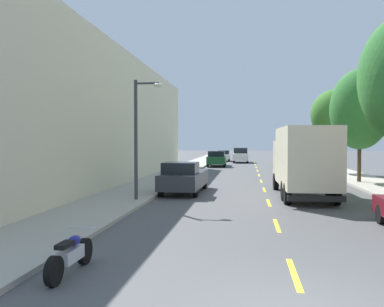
{
  "coord_description": "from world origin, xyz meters",
  "views": [
    {
      "loc": [
        -1.02,
        -6.78,
        2.86
      ],
      "look_at": [
        -5.49,
        26.09,
        1.8
      ],
      "focal_mm": 37.72,
      "sensor_mm": 36.0,
      "label": 1
    }
  ],
  "objects_px": {
    "street_lamp": "(140,129)",
    "parked_pickup_charcoal": "(184,178)",
    "parked_hatchback_silver": "(224,156)",
    "parked_sedan_black": "(314,166)",
    "parked_motorcycle": "(71,255)",
    "parked_pickup_forest": "(217,159)",
    "street_tree_third": "(360,109)",
    "parked_sedan_orange": "(296,160)",
    "delivery_box_truck": "(303,158)",
    "street_tree_farthest": "(334,115)",
    "moving_white_sedan": "(241,155)"
  },
  "relations": [
    {
      "from": "street_lamp",
      "to": "parked_pickup_charcoal",
      "type": "xyz_separation_m",
      "value": [
        1.49,
        3.66,
        -2.58
      ]
    },
    {
      "from": "parked_hatchback_silver",
      "to": "parked_sedan_black",
      "type": "relative_size",
      "value": 0.88
    },
    {
      "from": "parked_hatchback_silver",
      "to": "parked_motorcycle",
      "type": "xyz_separation_m",
      "value": [
        -0.52,
        -48.13,
        -0.35
      ]
    },
    {
      "from": "parked_hatchback_silver",
      "to": "parked_pickup_forest",
      "type": "bearing_deg",
      "value": -90.45
    },
    {
      "from": "parked_motorcycle",
      "to": "parked_sedan_black",
      "type": "bearing_deg",
      "value": 70.55
    },
    {
      "from": "street_lamp",
      "to": "parked_sedan_black",
      "type": "height_order",
      "value": "street_lamp"
    },
    {
      "from": "street_tree_third",
      "to": "parked_sedan_orange",
      "type": "xyz_separation_m",
      "value": [
        -2.02,
        17.63,
        -4.19
      ]
    },
    {
      "from": "delivery_box_truck",
      "to": "parked_hatchback_silver",
      "type": "distance_m",
      "value": 35.98
    },
    {
      "from": "parked_hatchback_silver",
      "to": "parked_sedan_orange",
      "type": "height_order",
      "value": "parked_hatchback_silver"
    },
    {
      "from": "street_tree_farthest",
      "to": "parked_pickup_charcoal",
      "type": "bearing_deg",
      "value": -127.52
    },
    {
      "from": "street_tree_farthest",
      "to": "delivery_box_truck",
      "type": "height_order",
      "value": "street_tree_farthest"
    },
    {
      "from": "street_lamp",
      "to": "parked_motorcycle",
      "type": "distance_m",
      "value": 10.47
    },
    {
      "from": "delivery_box_truck",
      "to": "parked_motorcycle",
      "type": "distance_m",
      "value": 14.36
    },
    {
      "from": "street_tree_farthest",
      "to": "moving_white_sedan",
      "type": "distance_m",
      "value": 19.53
    },
    {
      "from": "street_tree_farthest",
      "to": "parked_motorcycle",
      "type": "xyz_separation_m",
      "value": [
        -11.15,
        -27.73,
        -4.65
      ]
    },
    {
      "from": "street_tree_farthest",
      "to": "parked_pickup_forest",
      "type": "xyz_separation_m",
      "value": [
        -10.72,
        9.0,
        -4.24
      ]
    },
    {
      "from": "delivery_box_truck",
      "to": "parked_pickup_charcoal",
      "type": "height_order",
      "value": "delivery_box_truck"
    },
    {
      "from": "delivery_box_truck",
      "to": "moving_white_sedan",
      "type": "relative_size",
      "value": 1.59
    },
    {
      "from": "parked_motorcycle",
      "to": "street_tree_third",
      "type": "bearing_deg",
      "value": 60.7
    },
    {
      "from": "parked_sedan_orange",
      "to": "moving_white_sedan",
      "type": "height_order",
      "value": "moving_white_sedan"
    },
    {
      "from": "delivery_box_truck",
      "to": "parked_motorcycle",
      "type": "xyz_separation_m",
      "value": [
        -6.56,
        -12.68,
        -1.56
      ]
    },
    {
      "from": "street_tree_farthest",
      "to": "parked_sedan_orange",
      "type": "distance_m",
      "value": 10.87
    },
    {
      "from": "parked_sedan_orange",
      "to": "street_lamp",
      "type": "bearing_deg",
      "value": -110.5
    },
    {
      "from": "parked_sedan_black",
      "to": "moving_white_sedan",
      "type": "relative_size",
      "value": 0.95
    },
    {
      "from": "street_tree_farthest",
      "to": "parked_pickup_charcoal",
      "type": "relative_size",
      "value": 1.33
    },
    {
      "from": "parked_pickup_charcoal",
      "to": "parked_motorcycle",
      "type": "relative_size",
      "value": 2.6
    },
    {
      "from": "parked_pickup_charcoal",
      "to": "parked_motorcycle",
      "type": "bearing_deg",
      "value": -91.35
    },
    {
      "from": "street_tree_third",
      "to": "parked_hatchback_silver",
      "type": "height_order",
      "value": "street_tree_third"
    },
    {
      "from": "street_tree_farthest",
      "to": "parked_sedan_black",
      "type": "height_order",
      "value": "street_tree_farthest"
    },
    {
      "from": "delivery_box_truck",
      "to": "street_tree_farthest",
      "type": "bearing_deg",
      "value": 73.02
    },
    {
      "from": "street_tree_third",
      "to": "street_tree_farthest",
      "type": "xyz_separation_m",
      "value": [
        0.0,
        7.86,
        0.12
      ]
    },
    {
      "from": "street_tree_third",
      "to": "parked_sedan_black",
      "type": "height_order",
      "value": "street_tree_third"
    },
    {
      "from": "delivery_box_truck",
      "to": "parked_pickup_charcoal",
      "type": "relative_size",
      "value": 1.43
    },
    {
      "from": "delivery_box_truck",
      "to": "moving_white_sedan",
      "type": "height_order",
      "value": "delivery_box_truck"
    },
    {
      "from": "street_lamp",
      "to": "delivery_box_truck",
      "type": "bearing_deg",
      "value": 19.39
    },
    {
      "from": "parked_pickup_forest",
      "to": "moving_white_sedan",
      "type": "relative_size",
      "value": 1.11
    },
    {
      "from": "parked_pickup_forest",
      "to": "delivery_box_truck",
      "type": "bearing_deg",
      "value": -75.7
    },
    {
      "from": "parked_hatchback_silver",
      "to": "parked_pickup_charcoal",
      "type": "height_order",
      "value": "parked_pickup_charcoal"
    },
    {
      "from": "street_tree_third",
      "to": "street_lamp",
      "type": "relative_size",
      "value": 1.36
    },
    {
      "from": "street_tree_farthest",
      "to": "parked_pickup_charcoal",
      "type": "height_order",
      "value": "street_tree_farthest"
    },
    {
      "from": "delivery_box_truck",
      "to": "parked_sedan_black",
      "type": "height_order",
      "value": "delivery_box_truck"
    },
    {
      "from": "street_tree_farthest",
      "to": "parked_sedan_orange",
      "type": "relative_size",
      "value": 1.57
    },
    {
      "from": "street_tree_third",
      "to": "street_lamp",
      "type": "distance_m",
      "value": 15.88
    },
    {
      "from": "street_tree_third",
      "to": "street_lamp",
      "type": "bearing_deg",
      "value": -141.21
    },
    {
      "from": "parked_hatchback_silver",
      "to": "parked_motorcycle",
      "type": "bearing_deg",
      "value": -90.62
    },
    {
      "from": "street_lamp",
      "to": "parked_sedan_black",
      "type": "xyz_separation_m",
      "value": [
        10.38,
        16.13,
        -2.66
      ]
    },
    {
      "from": "street_tree_farthest",
      "to": "parked_pickup_charcoal",
      "type": "xyz_separation_m",
      "value": [
        -10.83,
        -14.1,
        -4.24
      ]
    },
    {
      "from": "parked_sedan_orange",
      "to": "street_tree_third",
      "type": "bearing_deg",
      "value": -83.45
    },
    {
      "from": "parked_sedan_black",
      "to": "street_lamp",
      "type": "bearing_deg",
      "value": -122.77
    },
    {
      "from": "street_tree_farthest",
      "to": "moving_white_sedan",
      "type": "relative_size",
      "value": 1.48
    }
  ]
}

